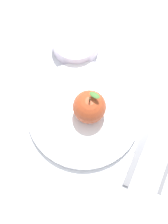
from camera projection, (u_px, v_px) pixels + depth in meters
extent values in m
plane|color=silver|center=(95.00, 114.00, 0.76)|extent=(2.40, 2.40, 0.00)
cylinder|color=white|center=(84.00, 113.00, 0.75)|extent=(0.27, 0.27, 0.02)
torus|color=white|center=(84.00, 113.00, 0.75)|extent=(0.27, 0.27, 0.01)
sphere|color=#9E3D1E|center=(89.00, 107.00, 0.71)|extent=(0.08, 0.08, 0.08)
cylinder|color=#4C3319|center=(90.00, 100.00, 0.67)|extent=(0.00, 0.00, 0.02)
ellipsoid|color=#386628|center=(94.00, 96.00, 0.67)|extent=(0.02, 0.03, 0.00)
cylinder|color=silver|center=(76.00, 42.00, 0.80)|extent=(0.12, 0.12, 0.04)
torus|color=silver|center=(76.00, 39.00, 0.78)|extent=(0.12, 0.12, 0.01)
cylinder|color=#AB9FAF|center=(76.00, 39.00, 0.79)|extent=(0.09, 0.09, 0.01)
cube|color=#59595E|center=(146.00, 132.00, 0.75)|extent=(0.11, 0.07, 0.00)
cube|color=#59595E|center=(132.00, 170.00, 0.72)|extent=(0.08, 0.05, 0.01)
cube|color=#59595E|center=(168.00, 167.00, 0.72)|extent=(0.12, 0.07, 0.01)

